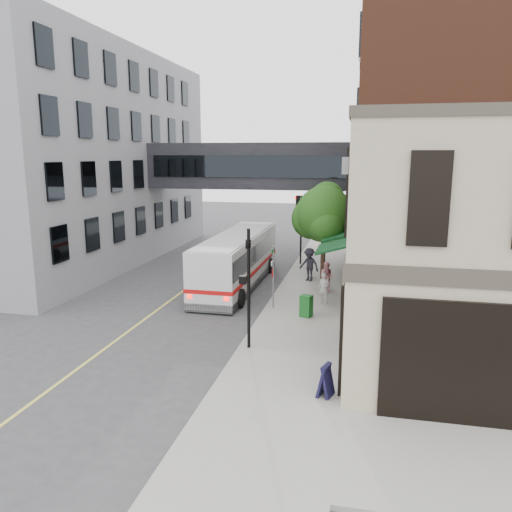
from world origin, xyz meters
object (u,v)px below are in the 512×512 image
at_px(bus, 237,258).
at_px(pedestrian_b, 327,277).
at_px(pedestrian_a, 324,288).
at_px(newspaper_box, 306,306).
at_px(sandwich_board, 326,380).
at_px(pedestrian_c, 309,264).

height_order(bus, pedestrian_b, bus).
distance_m(pedestrian_a, newspaper_box, 2.26).
bearing_deg(pedestrian_b, sandwich_board, -85.77).
bearing_deg(newspaper_box, pedestrian_b, 101.66).
distance_m(bus, pedestrian_b, 5.14).
relative_size(pedestrian_c, sandwich_board, 1.91).
bearing_deg(sandwich_board, pedestrian_b, 112.16).
height_order(bus, pedestrian_c, bus).
xyz_separation_m(pedestrian_a, pedestrian_b, (-0.00, 2.04, 0.06)).
distance_m(bus, pedestrian_a, 5.83).
height_order(bus, newspaper_box, bus).
xyz_separation_m(bus, pedestrian_a, (5.04, -2.84, -0.70)).
height_order(pedestrian_b, pedestrian_c, pedestrian_c).
height_order(pedestrian_a, sandwich_board, pedestrian_a).
distance_m(pedestrian_a, pedestrian_b, 2.04).
distance_m(bus, sandwich_board, 13.72).
bearing_deg(pedestrian_a, pedestrian_b, 109.52).
xyz_separation_m(pedestrian_a, pedestrian_c, (-1.19, 4.30, 0.19)).
bearing_deg(sandwich_board, pedestrian_a, 113.05).
height_order(bus, pedestrian_a, bus).
xyz_separation_m(pedestrian_a, sandwich_board, (0.86, -9.52, -0.26)).
height_order(bus, sandwich_board, bus).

